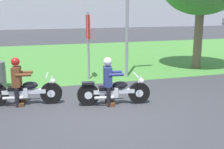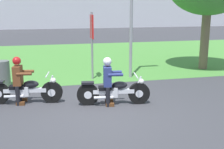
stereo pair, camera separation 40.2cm
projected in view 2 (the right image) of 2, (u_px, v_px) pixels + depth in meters
name	position (u px, v px, depth m)	size (l,w,h in m)	color
ground	(101.00, 115.00, 7.49)	(120.00, 120.00, 0.00)	#38383D
grass_verge	(70.00, 57.00, 16.09)	(60.00, 12.00, 0.01)	#478438
motorcycle_lead	(114.00, 91.00, 8.20)	(2.12, 0.67, 0.88)	black
rider_lead	(108.00, 77.00, 8.09)	(0.60, 0.52, 1.40)	black
motorcycle_follow	(25.00, 91.00, 8.30)	(2.16, 0.68, 0.88)	black
rider_follow	(19.00, 77.00, 8.19)	(0.60, 0.52, 1.40)	black
trash_can	(3.00, 74.00, 10.10)	(0.51, 0.51, 0.92)	#595E5B
sign_banner	(92.00, 35.00, 10.86)	(0.08, 0.60, 2.60)	gray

